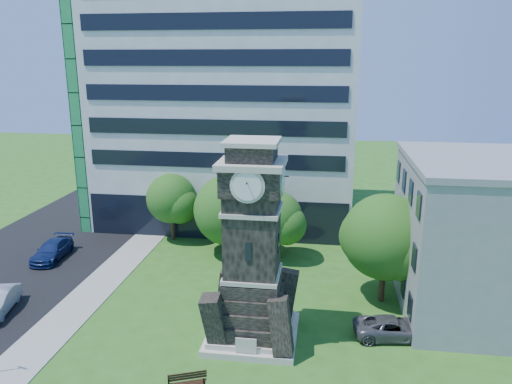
% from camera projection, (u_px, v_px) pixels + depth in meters
% --- Properties ---
extents(ground, '(160.00, 160.00, 0.00)m').
position_uv_depth(ground, '(197.00, 351.00, 29.15)').
color(ground, '#295C1A').
rests_on(ground, ground).
extents(sidewalk, '(3.00, 70.00, 0.06)m').
position_uv_depth(sidewalk, '(84.00, 300.00, 35.24)').
color(sidewalk, gray).
rests_on(sidewalk, ground).
extents(clock_tower, '(5.40, 5.40, 12.22)m').
position_uv_depth(clock_tower, '(252.00, 257.00, 29.27)').
color(clock_tower, beige).
rests_on(clock_tower, ground).
extents(office_tall, '(26.20, 15.11, 28.60)m').
position_uv_depth(office_tall, '(227.00, 82.00, 50.60)').
color(office_tall, white).
rests_on(office_tall, ground).
extents(car_street_north, '(2.45, 5.28, 1.49)m').
position_uv_depth(car_street_north, '(52.00, 250.00, 42.42)').
color(car_street_north, '#122050').
rests_on(car_street_north, ground).
extents(car_east_lot, '(4.95, 2.75, 1.31)m').
position_uv_depth(car_east_lot, '(393.00, 328.00, 30.39)').
color(car_east_lot, '#4D4D52').
rests_on(car_east_lot, ground).
extents(park_bench, '(1.99, 0.53, 1.03)m').
position_uv_depth(park_bench, '(187.00, 382.00, 25.45)').
color(park_bench, black).
rests_on(park_bench, ground).
extents(tree_nw, '(5.07, 4.61, 6.33)m').
position_uv_depth(tree_nw, '(172.00, 200.00, 46.13)').
color(tree_nw, '#332114').
rests_on(tree_nw, ground).
extents(tree_nc, '(6.63, 6.03, 7.10)m').
position_uv_depth(tree_nc, '(230.00, 212.00, 42.37)').
color(tree_nc, '#332114').
rests_on(tree_nc, ground).
extents(tree_ne, '(4.96, 4.51, 5.93)m').
position_uv_depth(tree_ne, '(277.00, 220.00, 41.65)').
color(tree_ne, '#332114').
rests_on(tree_ne, ground).
extents(tree_east, '(6.55, 5.95, 7.75)m').
position_uv_depth(tree_east, '(386.00, 239.00, 34.07)').
color(tree_east, '#332114').
rests_on(tree_east, ground).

